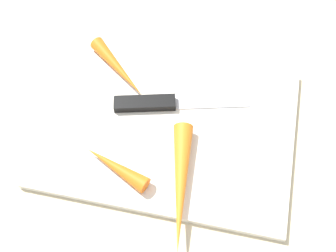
% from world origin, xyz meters
% --- Properties ---
extents(ground_plane, '(1.40, 1.40, 0.00)m').
position_xyz_m(ground_plane, '(0.00, 0.00, 0.00)').
color(ground_plane, '#C6B793').
extents(cutting_board, '(0.36, 0.26, 0.01)m').
position_xyz_m(cutting_board, '(0.00, 0.00, 0.01)').
color(cutting_board, silver).
rests_on(cutting_board, ground_plane).
extents(knife, '(0.20, 0.07, 0.01)m').
position_xyz_m(knife, '(0.03, -0.03, 0.02)').
color(knife, '#B7B7BC').
rests_on(knife, cutting_board).
extents(carrot_medium, '(0.11, 0.10, 0.02)m').
position_xyz_m(carrot_medium, '(0.09, -0.08, 0.02)').
color(carrot_medium, orange).
rests_on(carrot_medium, cutting_board).
extents(carrot_shortest, '(0.10, 0.06, 0.02)m').
position_xyz_m(carrot_shortest, '(0.06, 0.08, 0.02)').
color(carrot_shortest, orange).
rests_on(carrot_shortest, cutting_board).
extents(carrot_longest, '(0.05, 0.18, 0.03)m').
position_xyz_m(carrot_longest, '(-0.04, 0.09, 0.03)').
color(carrot_longest, orange).
rests_on(carrot_longest, cutting_board).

